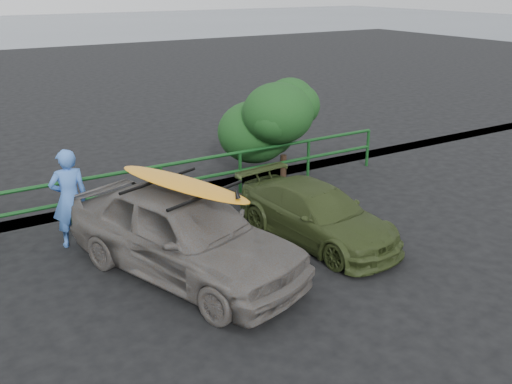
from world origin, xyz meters
TOP-DOWN VIEW (x-y plane):
  - ground at (0.00, 0.00)m, footprint 80.00×80.00m
  - guardrail at (0.00, 5.00)m, footprint 14.00×0.08m
  - shrub_right at (5.00, 5.50)m, footprint 3.20×2.40m
  - sedan at (0.18, 2.00)m, footprint 3.25×4.93m
  - olive_vehicle at (2.96, 1.95)m, footprint 1.91×3.83m
  - man at (-1.16, 4.18)m, footprint 0.72×0.50m
  - roof_rack at (0.18, 2.00)m, footprint 1.97×1.66m
  - surfboard at (0.18, 2.00)m, footprint 1.53×2.94m

SIDE VIEW (x-z plane):
  - ground at x=0.00m, z-range 0.00..0.00m
  - guardrail at x=0.00m, z-range 0.00..1.04m
  - olive_vehicle at x=2.96m, z-range 0.00..1.07m
  - sedan at x=0.18m, z-range 0.00..1.56m
  - man at x=-1.16m, z-range 0.00..1.91m
  - shrub_right at x=5.00m, z-range 0.00..2.35m
  - roof_rack at x=0.18m, z-range 1.56..1.62m
  - surfboard at x=0.18m, z-range 1.62..1.70m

